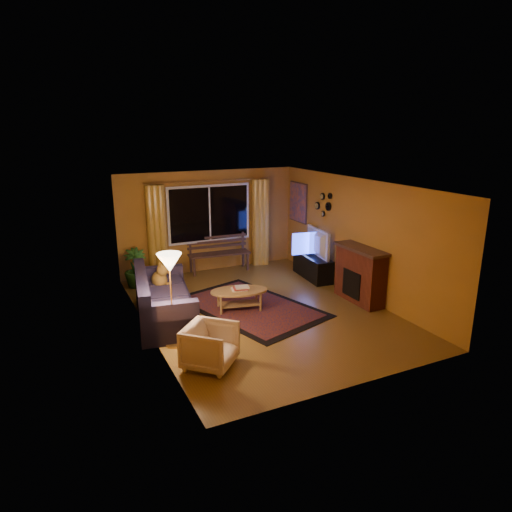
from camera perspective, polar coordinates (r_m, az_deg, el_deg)
name	(u,v)px	position (r m, az deg, el deg)	size (l,w,h in m)	color
floor	(263,311)	(9.13, 0.82, -6.88)	(4.50, 6.00, 0.02)	brown
ceiling	(263,184)	(8.47, 0.89, 9.03)	(4.50, 6.00, 0.02)	white
wall_back	(209,221)	(11.42, -5.90, 4.35)	(4.50, 0.02, 2.50)	#B57A2C
wall_left	(144,265)	(8.01, -13.80, -1.08)	(0.02, 6.00, 2.50)	#B57A2C
wall_right	(358,238)	(9.90, 12.66, 2.24)	(0.02, 6.00, 2.50)	#B57A2C
window	(210,214)	(11.32, -5.81, 5.28)	(2.00, 0.02, 1.30)	black
curtain_rod	(209,181)	(11.15, -5.85, 9.28)	(0.03, 0.03, 3.20)	#BF8C3F
curtain_left	(157,233)	(10.95, -12.31, 2.87)	(0.36, 0.36, 2.24)	gold
curtain_right	(260,223)	(11.84, 0.51, 4.21)	(0.36, 0.36, 2.24)	gold
bench	(219,262)	(11.48, -4.60, -0.81)	(1.53, 0.45, 0.46)	#3C2821
potted_plant	(135,268)	(10.65, -14.85, -1.46)	(0.49, 0.49, 0.88)	#235B1E
sofa	(164,297)	(8.73, -11.43, -4.99)	(0.97, 2.27, 0.92)	#251F3B
dog	(159,276)	(9.13, -12.01, -2.52)	(0.32, 0.44, 0.48)	olive
armchair	(210,344)	(7.03, -5.75, -10.89)	(0.71, 0.67, 0.73)	beige
floor_lamp	(172,300)	(7.56, -10.52, -5.49)	(0.27, 0.27, 1.61)	#BF8C3F
rug	(250,307)	(9.28, -0.74, -6.36)	(1.87, 2.95, 0.02)	maroon
coffee_table	(239,300)	(9.10, -2.11, -5.49)	(1.13, 1.13, 0.41)	#B1864C
tv_console	(313,267)	(11.04, 7.11, -1.34)	(0.44, 1.31, 0.54)	black
television	(314,243)	(10.88, 7.22, 1.68)	(1.14, 0.15, 0.66)	black
fireplace	(360,276)	(9.66, 12.88, -2.44)	(0.40, 1.20, 1.10)	maroon
mirror_cluster	(323,203)	(10.79, 8.38, 6.56)	(0.06, 0.60, 0.56)	black
painting	(298,202)	(11.78, 5.27, 6.70)	(0.04, 0.76, 0.96)	orange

